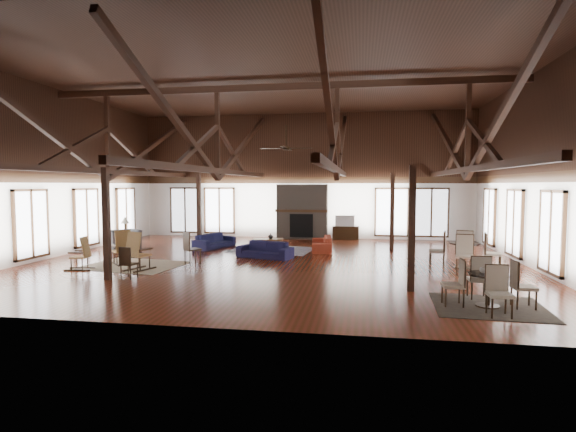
% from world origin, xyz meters
% --- Properties ---
extents(floor, '(16.00, 16.00, 0.00)m').
position_xyz_m(floor, '(0.00, 0.00, 0.00)').
color(floor, '#5B2013').
rests_on(floor, ground).
extents(ceiling, '(16.00, 14.00, 0.02)m').
position_xyz_m(ceiling, '(0.00, 0.00, 6.00)').
color(ceiling, black).
rests_on(ceiling, wall_back).
extents(wall_back, '(16.00, 0.02, 6.00)m').
position_xyz_m(wall_back, '(0.00, 7.00, 3.00)').
color(wall_back, white).
rests_on(wall_back, floor).
extents(wall_front, '(16.00, 0.02, 6.00)m').
position_xyz_m(wall_front, '(0.00, -7.00, 3.00)').
color(wall_front, white).
rests_on(wall_front, floor).
extents(wall_left, '(0.02, 14.00, 6.00)m').
position_xyz_m(wall_left, '(-8.00, 0.00, 3.00)').
color(wall_left, white).
rests_on(wall_left, floor).
extents(wall_right, '(0.02, 14.00, 6.00)m').
position_xyz_m(wall_right, '(8.00, 0.00, 3.00)').
color(wall_right, white).
rests_on(wall_right, floor).
extents(roof_truss, '(15.60, 14.07, 3.14)m').
position_xyz_m(roof_truss, '(0.00, 0.00, 4.03)').
color(roof_truss, black).
rests_on(roof_truss, wall_back).
extents(post_grid, '(8.16, 7.16, 3.05)m').
position_xyz_m(post_grid, '(0.00, 0.00, 1.52)').
color(post_grid, black).
rests_on(post_grid, floor).
extents(fireplace, '(2.50, 0.69, 2.60)m').
position_xyz_m(fireplace, '(0.00, 6.67, 1.29)').
color(fireplace, brown).
rests_on(fireplace, floor).
extents(ceiling_fan, '(1.60, 1.60, 0.75)m').
position_xyz_m(ceiling_fan, '(0.50, -1.00, 3.73)').
color(ceiling_fan, black).
rests_on(ceiling_fan, roof_truss).
extents(sofa_navy_front, '(2.10, 1.32, 0.57)m').
position_xyz_m(sofa_navy_front, '(-0.56, 0.78, 0.29)').
color(sofa_navy_front, '#141233').
rests_on(sofa_navy_front, floor).
extents(sofa_navy_left, '(2.10, 1.37, 0.57)m').
position_xyz_m(sofa_navy_left, '(-3.13, 2.90, 0.29)').
color(sofa_navy_left, '#141639').
rests_on(sofa_navy_left, floor).
extents(sofa_orange, '(1.99, 0.94, 0.56)m').
position_xyz_m(sofa_orange, '(1.27, 2.86, 0.28)').
color(sofa_orange, maroon).
rests_on(sofa_orange, floor).
extents(coffee_table, '(1.26, 0.77, 0.45)m').
position_xyz_m(coffee_table, '(-0.82, 2.67, 0.40)').
color(coffee_table, brown).
rests_on(coffee_table, floor).
extents(vase, '(0.21, 0.21, 0.21)m').
position_xyz_m(vase, '(-0.74, 2.70, 0.56)').
color(vase, '#B2B2B2').
rests_on(vase, coffee_table).
extents(armchair, '(1.56, 1.58, 0.77)m').
position_xyz_m(armchair, '(-6.59, 1.87, 0.39)').
color(armchair, '#323235').
rests_on(armchair, floor).
extents(side_table_lamp, '(0.49, 0.49, 1.25)m').
position_xyz_m(side_table_lamp, '(-7.01, 2.82, 0.47)').
color(side_table_lamp, black).
rests_on(side_table_lamp, floor).
extents(rocking_chair_a, '(0.94, 0.95, 1.13)m').
position_xyz_m(rocking_chair_a, '(-4.81, -1.29, 0.53)').
color(rocking_chair_a, olive).
rests_on(rocking_chair_a, floor).
extents(rocking_chair_b, '(0.74, 1.02, 1.18)m').
position_xyz_m(rocking_chair_b, '(-3.85, -2.18, 0.56)').
color(rocking_chair_b, olive).
rests_on(rocking_chair_b, floor).
extents(rocking_chair_c, '(0.84, 0.54, 1.01)m').
position_xyz_m(rocking_chair_c, '(-5.56, -2.29, 0.48)').
color(rocking_chair_c, olive).
rests_on(rocking_chair_c, floor).
extents(side_chair_a, '(0.64, 0.64, 1.07)m').
position_xyz_m(side_chair_a, '(-2.69, -0.90, 0.62)').
color(side_chair_a, black).
rests_on(side_chair_a, floor).
extents(side_chair_b, '(0.43, 0.43, 0.89)m').
position_xyz_m(side_chair_b, '(-3.53, -3.31, 0.52)').
color(side_chair_b, black).
rests_on(side_chair_b, floor).
extents(cafe_table_near, '(1.90, 1.90, 0.99)m').
position_xyz_m(cafe_table_near, '(5.46, -4.70, 0.50)').
color(cafe_table_near, black).
rests_on(cafe_table_near, floor).
extents(cafe_table_far, '(2.17, 2.17, 1.11)m').
position_xyz_m(cafe_table_far, '(5.96, -0.16, 0.55)').
color(cafe_table_far, black).
rests_on(cafe_table_far, floor).
extents(cup_near, '(0.16, 0.16, 0.11)m').
position_xyz_m(cup_near, '(5.36, -4.64, 0.77)').
color(cup_near, '#B2B2B2').
rests_on(cup_near, cafe_table_near).
extents(cup_far, '(0.13, 0.13, 0.09)m').
position_xyz_m(cup_far, '(5.95, -0.24, 0.84)').
color(cup_far, '#B2B2B2').
rests_on(cup_far, cafe_table_far).
extents(tv_console, '(1.23, 0.46, 0.62)m').
position_xyz_m(tv_console, '(2.08, 6.75, 0.31)').
color(tv_console, black).
rests_on(tv_console, floor).
extents(television, '(0.91, 0.17, 0.52)m').
position_xyz_m(television, '(2.03, 6.75, 0.88)').
color(television, '#B2B2B2').
rests_on(television, tv_console).
extents(rug_tan, '(3.22, 2.68, 0.01)m').
position_xyz_m(rug_tan, '(-4.40, -1.38, 0.01)').
color(rug_tan, tan).
rests_on(rug_tan, floor).
extents(rug_navy, '(3.40, 2.74, 0.01)m').
position_xyz_m(rug_navy, '(-0.66, 2.75, 0.01)').
color(rug_navy, '#1B234B').
rests_on(rug_navy, floor).
extents(rug_dark, '(2.36, 2.16, 0.01)m').
position_xyz_m(rug_dark, '(5.49, -4.70, 0.01)').
color(rug_dark, black).
rests_on(rug_dark, floor).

